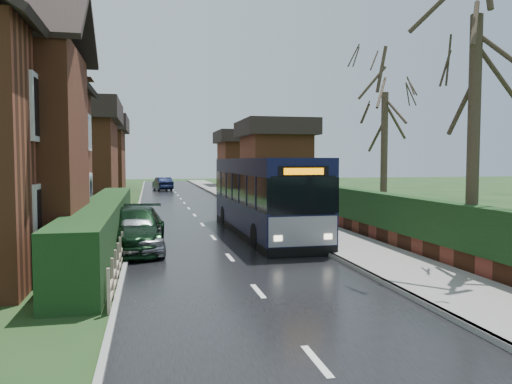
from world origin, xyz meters
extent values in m
plane|color=#304D21|center=(0.00, 0.00, 0.00)|extent=(140.00, 140.00, 0.00)
cube|color=black|center=(0.00, 10.00, 0.01)|extent=(6.00, 100.00, 0.02)
cube|color=slate|center=(4.25, 10.00, 0.07)|extent=(2.50, 100.00, 0.14)
cube|color=gray|center=(3.05, 10.00, 0.07)|extent=(0.12, 100.00, 0.14)
cube|color=gray|center=(-3.05, 10.00, 0.05)|extent=(0.12, 100.00, 0.10)
cube|color=black|center=(-3.90, 5.00, 0.80)|extent=(1.20, 16.00, 1.60)
cube|color=brown|center=(5.80, 10.00, 0.30)|extent=(0.30, 50.00, 0.60)
cube|color=black|center=(5.80, 10.00, 1.20)|extent=(0.60, 50.00, 1.20)
cube|color=brown|center=(-5.50, 2.00, 3.00)|extent=(2.50, 4.00, 6.00)
cube|color=brown|center=(-8.00, 9.00, 9.20)|extent=(0.90, 1.40, 2.20)
cube|color=silver|center=(-4.95, 0.00, 1.60)|extent=(0.08, 1.20, 1.60)
cube|color=black|center=(-4.92, 0.00, 1.60)|extent=(0.03, 0.95, 1.35)
cube|color=silver|center=(-4.95, 0.00, 4.20)|extent=(0.08, 1.20, 1.60)
cube|color=black|center=(-4.92, 0.00, 4.20)|extent=(0.03, 0.95, 1.35)
cube|color=silver|center=(-4.95, 4.00, 1.60)|extent=(0.08, 1.20, 1.60)
cube|color=black|center=(-4.92, 4.00, 1.60)|extent=(0.03, 0.95, 1.35)
cube|color=silver|center=(-4.95, 4.00, 4.20)|extent=(0.08, 1.20, 1.60)
cube|color=black|center=(-4.92, 4.00, 4.20)|extent=(0.03, 0.95, 1.35)
cube|color=silver|center=(-4.95, 8.00, 1.60)|extent=(0.08, 1.20, 1.60)
cube|color=black|center=(-4.92, 8.00, 1.60)|extent=(0.03, 0.95, 1.35)
cube|color=silver|center=(-4.95, 8.00, 4.20)|extent=(0.08, 1.20, 1.60)
cube|color=black|center=(-4.92, 8.00, 4.20)|extent=(0.03, 0.95, 1.35)
cube|color=silver|center=(-4.95, 10.50, 1.60)|extent=(0.08, 1.20, 1.60)
cube|color=black|center=(-4.92, 10.50, 1.60)|extent=(0.03, 0.95, 1.35)
cube|color=silver|center=(-4.95, 10.50, 4.20)|extent=(0.08, 1.20, 1.60)
cube|color=black|center=(-4.92, 10.50, 4.20)|extent=(0.03, 0.95, 1.35)
cube|color=black|center=(2.09, 6.54, 0.84)|extent=(2.45, 10.02, 1.03)
cube|color=black|center=(2.09, 6.54, 1.90)|extent=(2.47, 10.02, 1.09)
cube|color=black|center=(2.09, 6.54, 2.74)|extent=(2.45, 10.02, 0.60)
cube|color=black|center=(2.09, 6.54, 0.16)|extent=(2.45, 10.02, 0.32)
cube|color=gray|center=(2.17, 1.60, 0.82)|extent=(2.18, 0.16, 0.91)
cube|color=black|center=(2.18, 1.57, 1.91)|extent=(2.04, 0.12, 1.18)
cube|color=black|center=(2.18, 1.57, 2.63)|extent=(1.59, 0.11, 0.32)
cube|color=#FF8C00|center=(2.18, 1.53, 2.63)|extent=(1.25, 0.06, 0.20)
cube|color=black|center=(2.17, 1.59, 0.20)|extent=(2.23, 0.18, 0.27)
cube|color=#FFF2CC|center=(1.38, 1.53, 0.64)|extent=(0.26, 0.05, 0.16)
cube|color=#FFF2CC|center=(2.97, 1.56, 0.64)|extent=(0.26, 0.05, 0.16)
cylinder|color=black|center=(1.12, 3.33, 0.44)|extent=(0.27, 0.88, 0.87)
cylinder|color=black|center=(3.17, 3.37, 0.44)|extent=(0.27, 0.88, 0.87)
cylinder|color=black|center=(1.00, 9.72, 0.44)|extent=(0.27, 0.88, 0.87)
cylinder|color=black|center=(3.05, 9.76, 0.44)|extent=(0.27, 0.88, 0.87)
imported|color=silver|center=(-2.80, 3.49, 0.61)|extent=(1.94, 3.78, 1.23)
imported|color=black|center=(-2.90, 4.00, 0.70)|extent=(2.23, 4.93, 1.40)
imported|color=black|center=(-1.09, 37.34, 0.67)|extent=(2.05, 4.22, 1.33)
cylinder|color=slate|center=(4.00, 5.45, 1.40)|extent=(0.08, 0.08, 2.80)
cube|color=silver|center=(4.00, 5.45, 2.60)|extent=(0.10, 0.42, 0.32)
cube|color=silver|center=(4.00, 5.45, 2.20)|extent=(0.08, 0.38, 0.28)
cylinder|color=#332A1E|center=(6.00, -1.10, 3.37)|extent=(0.32, 0.32, 6.73)
cylinder|color=#3C2F23|center=(9.00, 10.02, 3.15)|extent=(0.34, 0.34, 6.30)
camera|label=1|loc=(-2.36, -12.78, 2.95)|focal=35.00mm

